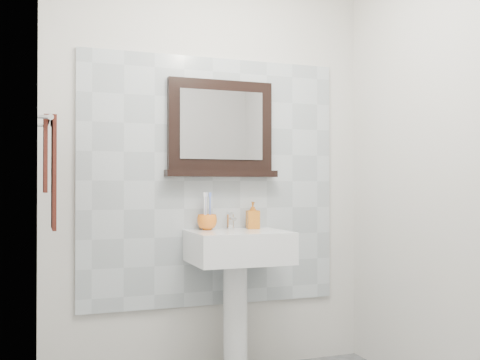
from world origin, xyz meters
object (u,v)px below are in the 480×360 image
Objects in this scene: soap_dispenser at (253,215)px; framed_mirror at (221,131)px; hand_towel at (50,164)px; pedestal_sink at (238,263)px; toothbrush_cup at (207,222)px.

framed_mirror is (-0.19, 0.06, 0.51)m from soap_dispenser.
hand_towel is (-0.99, -0.31, -0.23)m from framed_mirror.
hand_towel is at bearing -159.67° from soap_dispenser.
framed_mirror reaches higher than pedestal_sink.
pedestal_sink is at bearing -76.69° from framed_mirror.
hand_towel is at bearing -172.91° from pedestal_sink.
hand_towel is at bearing -162.30° from framed_mirror.
framed_mirror is at bearing 170.82° from soap_dispenser.
toothbrush_cup is at bearing -173.31° from soap_dispenser.
toothbrush_cup is at bearing -153.08° from framed_mirror.
soap_dispenser is at bearing 12.35° from hand_towel.
soap_dispenser reaches higher than pedestal_sink.
toothbrush_cup is 0.71× the size of soap_dispenser.
framed_mirror is at bearing 26.92° from toothbrush_cup.
toothbrush_cup is 0.56m from framed_mirror.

